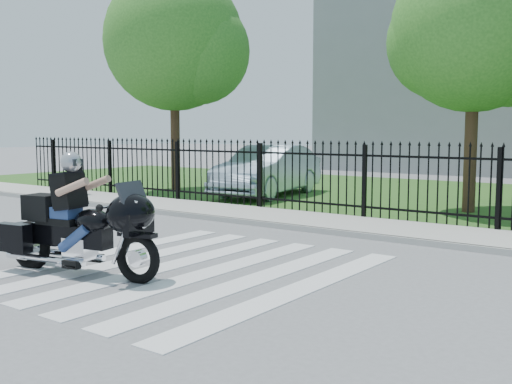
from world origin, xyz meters
The scene contains 12 objects.
ground centered at (0.00, 0.00, 0.00)m, with size 120.00×120.00×0.00m, color slate.
crosswalk centered at (0.00, 0.00, 0.01)m, with size 5.00×5.50×0.01m, color silver, non-canonical shape.
sidewalk centered at (0.00, 5.00, 0.06)m, with size 40.00×2.00×0.12m, color #ADAAA3.
curb centered at (0.00, 4.00, 0.06)m, with size 40.00×0.12×0.12m, color #ADAAA3.
grass_strip centered at (0.00, 12.00, 0.01)m, with size 40.00×12.00×0.02m, color #2A551D.
iron_fence centered at (0.00, 6.00, 0.90)m, with size 26.00×0.04×1.80m.
tree_left centered at (-8.50, 8.50, 5.17)m, with size 4.80×4.80×7.58m.
tree_mid centered at (1.50, 9.00, 4.67)m, with size 4.20×4.20×6.78m.
building_tall centered at (-3.00, 26.00, 6.00)m, with size 15.00×10.00×12.00m, color gray.
motorcycle_rider centered at (-1.13, -1.20, 0.76)m, with size 2.80×1.23×1.87m.
parked_car centered at (-4.91, 9.03, 0.83)m, with size 1.71×4.90×1.62m, color #ACC4D9.
litter_bin centered at (-9.52, 5.05, 0.63)m, with size 0.46×0.46×1.02m, color black.
Camera 1 is at (6.23, -6.65, 2.16)m, focal length 42.00 mm.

